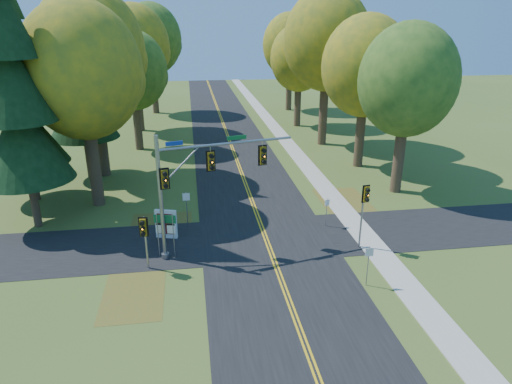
{
  "coord_description": "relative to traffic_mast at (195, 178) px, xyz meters",
  "views": [
    {
      "loc": [
        -4.31,
        -23.06,
        12.79
      ],
      "look_at": [
        -0.64,
        1.8,
        3.2
      ],
      "focal_mm": 32.0,
      "sensor_mm": 36.0,
      "label": 1
    }
  ],
  "objects": [
    {
      "name": "pine_c",
      "position": [
        -8.84,
        15.22,
        5.08
      ],
      "size": [
        5.6,
        5.6,
        20.56
      ],
      "color": "#38281C",
      "rests_on": "ground"
    },
    {
      "name": "tree_e_d",
      "position": [
        13.43,
        32.09,
        3.63
      ],
      "size": [
        7.0,
        7.0,
        12.32
      ],
      "color": "#38281C",
      "rests_on": "ground"
    },
    {
      "name": "tree_w_d",
      "position": [
        -5.96,
        32.4,
        5.17
      ],
      "size": [
        8.2,
        8.2,
        14.56
      ],
      "color": "#38281C",
      "rests_on": "ground"
    },
    {
      "name": "leaf_patch_e",
      "position": [
        10.96,
        5.22,
        -4.6
      ],
      "size": [
        3.5,
        8.0,
        0.0
      ],
      "primitive_type": "cube",
      "color": "brown",
      "rests_on": "ground"
    },
    {
      "name": "reg_sign_e_north",
      "position": [
        8.36,
        2.4,
        -3.27
      ],
      "size": [
        0.35,
        0.17,
        1.95
      ],
      "rotation": [
        0.0,
        0.0,
        0.42
      ],
      "color": "gray",
      "rests_on": "ground"
    },
    {
      "name": "road_cross",
      "position": [
        4.16,
        1.22,
        -4.6
      ],
      "size": [
        60.0,
        6.0,
        0.02
      ],
      "primitive_type": "cube",
      "color": "black",
      "rests_on": "ground"
    },
    {
      "name": "tree_e_b",
      "position": [
        15.13,
        14.8,
        4.29
      ],
      "size": [
        7.6,
        7.6,
        13.33
      ],
      "color": "#38281C",
      "rests_on": "ground"
    },
    {
      "name": "ground",
      "position": [
        4.16,
        -0.78,
        -4.61
      ],
      "size": [
        160.0,
        160.0,
        0.0
      ],
      "primitive_type": "plane",
      "color": "#3D561E",
      "rests_on": "ground"
    },
    {
      "name": "tree_w_e",
      "position": [
        -4.76,
        43.31,
        5.46
      ],
      "size": [
        8.4,
        8.4,
        14.97
      ],
      "color": "#38281C",
      "rests_on": "ground"
    },
    {
      "name": "route_sign_cluster",
      "position": [
        -1.8,
        -0.26,
        -2.72
      ],
      "size": [
        1.22,
        0.32,
        2.68
      ],
      "rotation": [
        0.0,
        0.0,
        -0.23
      ],
      "color": "gray",
      "rests_on": "ground"
    },
    {
      "name": "road_main",
      "position": [
        4.16,
        -0.78,
        -4.6
      ],
      "size": [
        8.0,
        160.0,
        0.02
      ],
      "primitive_type": "cube",
      "color": "black",
      "rests_on": "ground"
    },
    {
      "name": "tree_w_c",
      "position": [
        -5.38,
        23.69,
        3.33
      ],
      "size": [
        6.8,
        6.8,
        11.91
      ],
      "color": "#38281C",
      "rests_on": "ground"
    },
    {
      "name": "east_signal_pole",
      "position": [
        9.5,
        -0.93,
        -1.55
      ],
      "size": [
        0.46,
        0.54,
        4.03
      ],
      "rotation": [
        0.0,
        0.0,
        0.17
      ],
      "color": "gray",
      "rests_on": "ground"
    },
    {
      "name": "reg_sign_e_south",
      "position": [
        8.36,
        -4.79,
        -3.08
      ],
      "size": [
        0.43,
        0.06,
        2.23
      ],
      "rotation": [
        0.0,
        0.0,
        0.01
      ],
      "color": "gray",
      "rests_on": "ground"
    },
    {
      "name": "tree_e_e",
      "position": [
        14.63,
        42.8,
        4.58
      ],
      "size": [
        7.8,
        7.8,
        13.74
      ],
      "color": "#38281C",
      "rests_on": "ground"
    },
    {
      "name": "ped_signal_pole",
      "position": [
        -2.82,
        -1.6,
        -2.26
      ],
      "size": [
        0.5,
        0.58,
        3.16
      ],
      "rotation": [
        0.0,
        0.0,
        -0.13
      ],
      "color": "#92959A",
      "rests_on": "ground"
    },
    {
      "name": "centerline_left",
      "position": [
        4.06,
        -0.78,
        -4.58
      ],
      "size": [
        0.1,
        160.0,
        0.01
      ],
      "primitive_type": "cube",
      "color": "gold",
      "rests_on": "road_main"
    },
    {
      "name": "leaf_patch_w_near",
      "position": [
        -2.34,
        3.22,
        -4.6
      ],
      "size": [
        4.0,
        6.0,
        0.0
      ],
      "primitive_type": "cube",
      "color": "brown",
      "rests_on": "ground"
    },
    {
      "name": "tree_e_c",
      "position": [
        14.04,
        22.91,
        6.05
      ],
      "size": [
        8.8,
        8.8,
        15.79
      ],
      "color": "#38281C",
      "rests_on": "ground"
    },
    {
      "name": "tree_w_a",
      "position": [
        -6.97,
        8.6,
        4.88
      ],
      "size": [
        8.0,
        8.0,
        14.15
      ],
      "color": "#38281C",
      "rests_on": "ground"
    },
    {
      "name": "centerline_right",
      "position": [
        4.26,
        -0.78,
        -4.58
      ],
      "size": [
        0.1,
        160.0,
        0.01
      ],
      "primitive_type": "cube",
      "color": "gold",
      "rests_on": "road_main"
    },
    {
      "name": "reg_sign_w",
      "position": [
        -0.61,
        3.73,
        -2.97
      ],
      "size": [
        0.46,
        0.07,
        2.4
      ],
      "rotation": [
        0.0,
        0.0,
        0.03
      ],
      "color": "gray",
      "rests_on": "ground"
    },
    {
      "name": "tree_w_b",
      "position": [
        -7.56,
        15.51,
        5.76
      ],
      "size": [
        8.6,
        8.6,
        15.38
      ],
      "color": "#38281C",
      "rests_on": "ground"
    },
    {
      "name": "leaf_patch_w_far",
      "position": [
        -3.34,
        -3.78,
        -4.6
      ],
      "size": [
        3.0,
        5.0,
        0.0
      ],
      "primitive_type": "cube",
      "color": "brown",
      "rests_on": "ground"
    },
    {
      "name": "info_kiosk",
      "position": [
        -1.9,
        2.21,
        -3.68
      ],
      "size": [
        1.35,
        0.57,
        1.87
      ],
      "rotation": [
        0.0,
        0.0,
        -0.3
      ],
      "color": "silver",
      "rests_on": "ground"
    },
    {
      "name": "pine_b",
      "position": [
        -11.84,
        10.22,
        3.55
      ],
      "size": [
        5.6,
        5.6,
        17.31
      ],
      "color": "#38281C",
      "rests_on": "ground"
    },
    {
      "name": "traffic_mast",
      "position": [
        0.0,
        0.0,
        0.0
      ],
      "size": [
        7.73,
        2.22,
        7.17
      ],
      "rotation": [
        0.0,
        0.0,
        0.23
      ],
      "color": "gray",
      "rests_on": "ground"
    },
    {
      "name": "tree_e_a",
      "position": [
        15.73,
        7.99,
        3.92
      ],
      "size": [
        7.2,
        7.2,
        12.73
      ],
      "color": "#38281C",
      "rests_on": "ground"
    },
    {
      "name": "sidewalk_east",
      "position": [
        10.36,
        -0.78,
        -4.58
      ],
      "size": [
        1.6,
        160.0,
        0.06
      ],
      "primitive_type": "cube",
      "color": "#9E998E",
      "rests_on": "ground"
    },
    {
      "name": "pine_a",
      "position": [
        -10.34,
        5.22,
        4.57
      ],
      "size": [
        5.6,
        5.6,
        19.48
      ],
      "color": "#38281C",
      "rests_on": "ground"
    }
  ]
}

